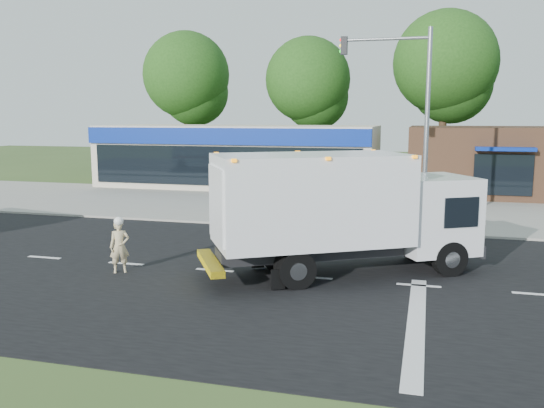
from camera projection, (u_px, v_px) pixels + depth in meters
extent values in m
plane|color=#385123|center=(312.00, 278.00, 16.66)|extent=(120.00, 120.00, 0.00)
cube|color=black|center=(312.00, 278.00, 16.65)|extent=(60.00, 14.00, 0.02)
cube|color=gray|center=(350.00, 225.00, 24.46)|extent=(60.00, 2.40, 0.12)
cube|color=gray|center=(365.00, 205.00, 30.00)|extent=(60.00, 9.00, 0.02)
cube|color=silver|center=(45.00, 257.00, 18.99)|extent=(1.20, 0.15, 0.01)
cube|color=silver|center=(126.00, 263.00, 18.21)|extent=(1.20, 0.15, 0.01)
cube|color=silver|center=(215.00, 270.00, 17.43)|extent=(1.20, 0.15, 0.01)
cube|color=silver|center=(312.00, 277.00, 16.65)|extent=(1.20, 0.15, 0.01)
cube|color=silver|center=(419.00, 285.00, 15.87)|extent=(1.20, 0.15, 0.01)
cube|color=silver|center=(536.00, 294.00, 15.09)|extent=(1.20, 0.15, 0.01)
cube|color=silver|center=(416.00, 323.00, 13.01)|extent=(0.40, 7.00, 0.01)
cube|color=black|center=(311.00, 251.00, 16.72)|extent=(5.26, 3.69, 0.38)
cube|color=silver|center=(431.00, 214.00, 17.57)|extent=(3.07, 3.12, 2.29)
cube|color=black|center=(461.00, 205.00, 17.80)|extent=(1.18, 1.87, 0.98)
cube|color=white|center=(311.00, 199.00, 16.49)|extent=(6.03, 5.01, 2.56)
cube|color=silver|center=(216.00, 205.00, 15.79)|extent=(1.16, 1.92, 2.07)
cube|color=yellow|center=(210.00, 263.00, 15.99)|extent=(1.65, 2.45, 0.20)
cube|color=orange|center=(312.00, 155.00, 16.29)|extent=(5.86, 4.94, 0.09)
cylinder|color=black|center=(414.00, 244.00, 18.75)|extent=(1.07, 0.81, 1.05)
cylinder|color=black|center=(450.00, 259.00, 16.77)|extent=(1.07, 0.81, 1.05)
cylinder|color=black|center=(275.00, 252.00, 17.60)|extent=(1.07, 0.81, 1.05)
cylinder|color=black|center=(297.00, 270.00, 15.52)|extent=(1.07, 0.81, 1.05)
imported|color=tan|center=(120.00, 247.00, 17.10)|extent=(0.69, 0.63, 1.59)
sphere|color=white|center=(119.00, 221.00, 16.98)|extent=(0.28, 0.28, 0.28)
cube|color=beige|center=(238.00, 156.00, 37.76)|extent=(18.00, 6.00, 4.00)
cube|color=navy|center=(221.00, 136.00, 34.64)|extent=(18.00, 0.30, 1.00)
cube|color=black|center=(222.00, 166.00, 34.91)|extent=(17.00, 0.12, 2.40)
cube|color=#382316|center=(497.00, 161.00, 33.60)|extent=(10.00, 6.00, 4.00)
cube|color=navy|center=(505.00, 149.00, 30.50)|extent=(3.00, 1.20, 0.20)
cube|color=black|center=(503.00, 175.00, 30.76)|extent=(3.00, 0.12, 2.20)
cylinder|color=gray|center=(426.00, 132.00, 22.51)|extent=(0.18, 0.18, 8.00)
cylinder|color=gray|center=(385.00, 39.00, 22.40)|extent=(3.40, 0.12, 0.12)
cube|color=black|center=(344.00, 46.00, 22.85)|extent=(0.25, 0.25, 0.70)
cylinder|color=#332114|center=(188.00, 127.00, 46.95)|extent=(0.56, 0.56, 7.35)
sphere|color=#1E4513|center=(186.00, 75.00, 46.31)|extent=(6.93, 6.93, 6.93)
sphere|color=#1E4513|center=(195.00, 92.00, 46.86)|extent=(5.46, 5.46, 5.46)
cylinder|color=#332114|center=(307.00, 131.00, 44.39)|extent=(0.56, 0.56, 6.86)
sphere|color=#1E4513|center=(308.00, 79.00, 43.79)|extent=(6.47, 6.47, 6.47)
sphere|color=#1E4513|center=(315.00, 97.00, 44.33)|extent=(5.10, 5.10, 5.10)
cylinder|color=#332114|center=(443.00, 125.00, 41.71)|extent=(0.56, 0.56, 7.84)
sphere|color=#1E4513|center=(445.00, 62.00, 41.02)|extent=(7.39, 7.39, 7.39)
sphere|color=#1E4513|center=(452.00, 83.00, 41.59)|extent=(5.82, 5.82, 5.82)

